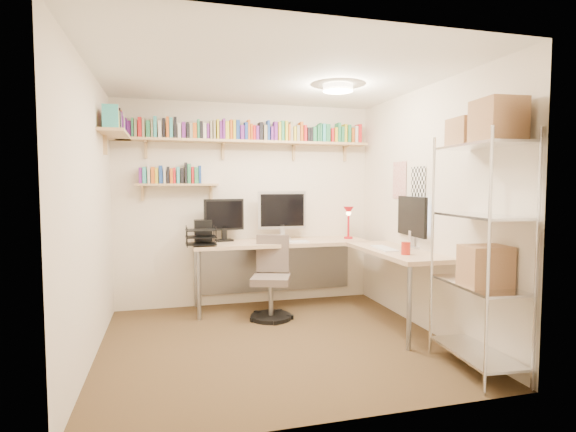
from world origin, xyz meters
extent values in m
plane|color=#402D1B|center=(0.00, 0.00, 0.00)|extent=(3.20, 3.20, 0.00)
cube|color=beige|center=(0.00, 1.50, 1.25)|extent=(3.20, 0.04, 2.50)
cube|color=beige|center=(-1.60, 0.00, 1.25)|extent=(0.04, 3.00, 2.50)
cube|color=beige|center=(1.60, 0.00, 1.25)|extent=(0.04, 3.00, 2.50)
cube|color=beige|center=(0.00, -1.50, 1.25)|extent=(3.20, 0.04, 2.50)
cube|color=white|center=(0.00, 0.00, 2.50)|extent=(3.20, 3.00, 0.04)
cube|color=white|center=(1.59, 0.55, 1.55)|extent=(0.01, 0.30, 0.42)
cube|color=white|center=(1.59, 0.15, 1.50)|extent=(0.01, 0.28, 0.38)
cylinder|color=#FFEAC6|center=(0.70, 0.20, 2.46)|extent=(0.30, 0.30, 0.06)
cube|color=#D4B577|center=(0.00, 1.38, 2.02)|extent=(3.05, 0.25, 0.03)
cube|color=#D4B577|center=(-1.48, 0.95, 2.02)|extent=(0.25, 1.00, 0.03)
cube|color=#D4B577|center=(-0.85, 1.40, 1.50)|extent=(0.95, 0.20, 0.02)
cube|color=#D4B577|center=(-1.20, 1.44, 1.95)|extent=(0.03, 0.20, 0.20)
cube|color=#D4B577|center=(-0.30, 1.44, 1.95)|extent=(0.03, 0.20, 0.20)
cube|color=#D4B577|center=(0.60, 1.44, 1.95)|extent=(0.03, 0.20, 0.20)
cube|color=#D4B577|center=(1.30, 1.44, 1.95)|extent=(0.03, 0.20, 0.20)
cube|color=gold|center=(-1.46, 1.38, 2.15)|extent=(0.04, 0.12, 0.22)
cube|color=#6A2283|center=(-1.41, 1.38, 2.14)|extent=(0.03, 0.13, 0.21)
cube|color=#6A2283|center=(-1.37, 1.38, 2.13)|extent=(0.04, 0.12, 0.18)
cube|color=#2B8253|center=(-1.34, 1.38, 2.14)|extent=(0.02, 0.15, 0.22)
cube|color=gray|center=(-1.30, 1.38, 2.14)|extent=(0.03, 0.14, 0.21)
cube|color=red|center=(-1.26, 1.38, 2.15)|extent=(0.04, 0.15, 0.23)
cube|color=gray|center=(-1.22, 1.38, 2.15)|extent=(0.03, 0.15, 0.23)
cube|color=#2B8253|center=(-1.17, 1.38, 2.13)|extent=(0.04, 0.14, 0.19)
cube|color=gray|center=(-1.12, 1.38, 2.14)|extent=(0.02, 0.11, 0.21)
cube|color=#3AADAE|center=(-1.09, 1.38, 2.16)|extent=(0.04, 0.13, 0.25)
cube|color=beige|center=(-1.04, 1.38, 2.13)|extent=(0.04, 0.14, 0.20)
cube|color=black|center=(-0.99, 1.38, 2.15)|extent=(0.03, 0.12, 0.23)
cube|color=#CD5918|center=(-0.95, 1.38, 2.16)|extent=(0.03, 0.14, 0.24)
cube|color=#3AADAE|center=(-0.91, 1.38, 2.15)|extent=(0.03, 0.12, 0.24)
cube|color=black|center=(-0.87, 1.38, 2.16)|extent=(0.03, 0.13, 0.25)
cube|color=beige|center=(-0.82, 1.38, 2.12)|extent=(0.04, 0.12, 0.18)
cube|color=#6A2283|center=(-0.77, 1.38, 2.13)|extent=(0.04, 0.12, 0.19)
cube|color=black|center=(-0.72, 1.38, 2.13)|extent=(0.03, 0.14, 0.19)
cube|color=gray|center=(-0.69, 1.38, 2.12)|extent=(0.03, 0.13, 0.17)
cube|color=#CD5918|center=(-0.64, 1.38, 2.13)|extent=(0.04, 0.12, 0.19)
cube|color=#2B8253|center=(-0.60, 1.38, 2.15)|extent=(0.03, 0.12, 0.23)
cube|color=black|center=(-0.57, 1.38, 2.14)|extent=(0.03, 0.14, 0.21)
cube|color=beige|center=(-0.53, 1.38, 2.13)|extent=(0.04, 0.13, 0.19)
cube|color=#6A2283|center=(-0.49, 1.38, 2.13)|extent=(0.03, 0.11, 0.18)
cube|color=gray|center=(-0.45, 1.38, 2.14)|extent=(0.02, 0.14, 0.22)
cube|color=gray|center=(-0.41, 1.38, 2.15)|extent=(0.03, 0.13, 0.23)
cube|color=gold|center=(-0.37, 1.38, 2.15)|extent=(0.03, 0.12, 0.24)
cube|color=#6A2283|center=(-0.34, 1.38, 2.14)|extent=(0.03, 0.11, 0.22)
cube|color=#6A2283|center=(-0.30, 1.38, 2.16)|extent=(0.03, 0.15, 0.25)
cube|color=gold|center=(-0.26, 1.38, 2.14)|extent=(0.04, 0.15, 0.22)
cube|color=#CD5918|center=(-0.22, 1.38, 2.15)|extent=(0.03, 0.14, 0.24)
cube|color=gold|center=(-0.18, 1.38, 2.15)|extent=(0.03, 0.12, 0.24)
cube|color=navy|center=(-0.13, 1.38, 2.15)|extent=(0.04, 0.11, 0.24)
cube|color=#6A2283|center=(-0.08, 1.38, 2.12)|extent=(0.04, 0.15, 0.18)
cube|color=navy|center=(-0.04, 1.38, 2.14)|extent=(0.03, 0.13, 0.21)
cube|color=#CD5918|center=(0.00, 1.38, 2.16)|extent=(0.03, 0.12, 0.24)
cube|color=#CD5918|center=(0.03, 1.38, 2.13)|extent=(0.02, 0.12, 0.20)
cube|color=red|center=(0.06, 1.38, 2.13)|extent=(0.03, 0.15, 0.18)
cube|color=#6A2283|center=(0.10, 1.38, 2.12)|extent=(0.04, 0.12, 0.18)
cube|color=black|center=(0.15, 1.38, 2.15)|extent=(0.04, 0.15, 0.22)
cube|color=gray|center=(0.20, 1.38, 2.13)|extent=(0.04, 0.14, 0.19)
cube|color=navy|center=(0.24, 1.38, 2.16)|extent=(0.03, 0.12, 0.25)
cube|color=#6A2283|center=(0.28, 1.38, 2.12)|extent=(0.03, 0.14, 0.17)
cube|color=#6A2283|center=(0.33, 1.38, 2.15)|extent=(0.04, 0.11, 0.24)
cube|color=gold|center=(0.38, 1.38, 2.15)|extent=(0.03, 0.12, 0.23)
cube|color=#2B8253|center=(0.42, 1.38, 2.16)|extent=(0.04, 0.12, 0.25)
cube|color=gold|center=(0.47, 1.38, 2.16)|extent=(0.03, 0.13, 0.25)
cube|color=#CD5918|center=(0.50, 1.38, 2.14)|extent=(0.02, 0.13, 0.21)
cube|color=gray|center=(0.53, 1.38, 2.16)|extent=(0.04, 0.11, 0.24)
cube|color=gold|center=(0.58, 1.38, 2.13)|extent=(0.03, 0.12, 0.18)
cube|color=gray|center=(0.62, 1.38, 2.13)|extent=(0.04, 0.11, 0.20)
cube|color=#CD5918|center=(0.66, 1.38, 2.16)|extent=(0.03, 0.14, 0.24)
cube|color=red|center=(0.71, 1.38, 2.14)|extent=(0.03, 0.14, 0.20)
cube|color=black|center=(0.75, 1.38, 2.12)|extent=(0.03, 0.14, 0.18)
cube|color=black|center=(0.79, 1.38, 2.12)|extent=(0.03, 0.12, 0.18)
cube|color=#2B8253|center=(0.83, 1.38, 2.13)|extent=(0.04, 0.11, 0.19)
cube|color=#2B8253|center=(0.88, 1.38, 2.14)|extent=(0.03, 0.11, 0.21)
cube|color=#2B8253|center=(0.91, 1.38, 2.15)|extent=(0.02, 0.13, 0.24)
cube|color=#3AADAE|center=(0.96, 1.38, 2.15)|extent=(0.04, 0.13, 0.23)
cube|color=#2B8253|center=(0.99, 1.38, 2.15)|extent=(0.03, 0.14, 0.23)
cube|color=#2B8253|center=(1.03, 1.38, 2.15)|extent=(0.03, 0.11, 0.23)
cube|color=red|center=(1.07, 1.38, 2.12)|extent=(0.04, 0.12, 0.18)
cube|color=gold|center=(1.12, 1.38, 2.13)|extent=(0.03, 0.14, 0.19)
cube|color=#2B8253|center=(1.16, 1.38, 2.16)|extent=(0.03, 0.13, 0.25)
cube|color=#2B8253|center=(1.21, 1.38, 2.14)|extent=(0.04, 0.12, 0.20)
cube|color=gold|center=(1.25, 1.38, 2.15)|extent=(0.03, 0.12, 0.24)
cube|color=#2B8253|center=(1.30, 1.38, 2.15)|extent=(0.04, 0.14, 0.23)
cube|color=#CD5918|center=(1.34, 1.38, 2.13)|extent=(0.03, 0.14, 0.19)
cube|color=beige|center=(1.39, 1.38, 2.14)|extent=(0.04, 0.15, 0.22)
cube|color=red|center=(1.44, 1.38, 2.15)|extent=(0.04, 0.13, 0.24)
cube|color=#3AADAE|center=(-1.48, 0.52, 2.15)|extent=(0.15, 0.03, 0.22)
cube|color=gold|center=(-1.48, 0.56, 2.12)|extent=(0.11, 0.04, 0.18)
cube|color=gold|center=(-1.48, 0.60, 2.12)|extent=(0.15, 0.03, 0.18)
cube|color=#CD5918|center=(-1.48, 0.64, 2.15)|extent=(0.12, 0.02, 0.23)
cube|color=red|center=(-1.48, 0.68, 2.14)|extent=(0.12, 0.02, 0.22)
cube|color=#6A2283|center=(-1.48, 0.72, 2.14)|extent=(0.11, 0.04, 0.22)
cube|color=navy|center=(-1.48, 0.76, 2.13)|extent=(0.12, 0.03, 0.20)
cube|color=black|center=(-1.48, 0.80, 2.15)|extent=(0.13, 0.03, 0.24)
cube|color=#CD5918|center=(-1.48, 0.84, 2.12)|extent=(0.12, 0.04, 0.18)
cube|color=beige|center=(-1.48, 0.89, 2.14)|extent=(0.13, 0.03, 0.21)
cube|color=navy|center=(-1.48, 0.92, 2.13)|extent=(0.11, 0.03, 0.19)
cube|color=#6A2283|center=(-1.48, 0.96, 2.15)|extent=(0.14, 0.03, 0.22)
cube|color=#CD5918|center=(-1.48, 1.00, 2.16)|extent=(0.13, 0.03, 0.24)
cube|color=#2B8253|center=(-1.48, 1.04, 2.13)|extent=(0.11, 0.03, 0.19)
cube|color=#6A2283|center=(-1.48, 1.08, 2.13)|extent=(0.14, 0.03, 0.20)
cube|color=gray|center=(-1.48, 1.12, 2.13)|extent=(0.14, 0.03, 0.19)
cube|color=beige|center=(-1.48, 1.16, 2.16)|extent=(0.15, 0.03, 0.24)
cube|color=black|center=(-1.48, 1.19, 2.15)|extent=(0.12, 0.03, 0.23)
cube|color=red|center=(-1.48, 1.24, 2.13)|extent=(0.13, 0.04, 0.18)
cube|color=navy|center=(-1.48, 1.29, 2.13)|extent=(0.13, 0.04, 0.18)
cube|color=red|center=(-1.48, 1.34, 2.14)|extent=(0.15, 0.03, 0.21)
cube|color=#6A2283|center=(-1.48, 1.38, 2.14)|extent=(0.14, 0.02, 0.20)
cube|color=#6A2283|center=(-1.26, 1.40, 1.60)|extent=(0.03, 0.11, 0.18)
cube|color=#3AADAE|center=(-1.22, 1.40, 1.61)|extent=(0.04, 0.11, 0.19)
cube|color=beige|center=(-1.17, 1.40, 1.63)|extent=(0.03, 0.14, 0.23)
cube|color=#CD5918|center=(-1.12, 1.40, 1.61)|extent=(0.04, 0.15, 0.19)
cube|color=gold|center=(-1.08, 1.40, 1.60)|extent=(0.03, 0.12, 0.18)
cube|color=navy|center=(-1.04, 1.40, 1.62)|extent=(0.04, 0.13, 0.21)
cube|color=beige|center=(-0.99, 1.40, 1.62)|extent=(0.03, 0.11, 0.21)
cube|color=black|center=(-0.95, 1.40, 1.61)|extent=(0.03, 0.13, 0.20)
cube|color=#CD5918|center=(-0.92, 1.40, 1.60)|extent=(0.03, 0.14, 0.18)
cube|color=red|center=(-0.88, 1.40, 1.61)|extent=(0.02, 0.11, 0.19)
cube|color=#3AADAE|center=(-0.84, 1.40, 1.61)|extent=(0.03, 0.12, 0.20)
cube|color=black|center=(-0.80, 1.40, 1.60)|extent=(0.04, 0.12, 0.18)
cube|color=black|center=(-0.75, 1.40, 1.64)|extent=(0.03, 0.14, 0.25)
cube|color=#2B8253|center=(-0.71, 1.40, 1.63)|extent=(0.04, 0.13, 0.23)
cube|color=red|center=(-0.67, 1.40, 1.61)|extent=(0.03, 0.12, 0.20)
cube|color=#2B8253|center=(-0.63, 1.40, 1.61)|extent=(0.04, 0.15, 0.19)
cube|color=navy|center=(-0.59, 1.40, 1.62)|extent=(0.03, 0.12, 0.21)
cube|color=#CFAD86|center=(0.35, 1.18, 0.80)|extent=(2.10, 0.66, 0.04)
cube|color=#CFAD86|center=(1.40, 0.15, 0.80)|extent=(0.66, 1.44, 0.04)
cylinder|color=gray|center=(-0.65, 0.90, 0.39)|extent=(0.04, 0.04, 0.77)
cylinder|color=gray|center=(-0.65, 1.46, 0.39)|extent=(0.04, 0.04, 0.77)
cylinder|color=gray|center=(1.68, 1.46, 0.39)|extent=(0.04, 0.04, 0.77)
cylinder|color=gray|center=(1.12, -0.51, 0.39)|extent=(0.04, 0.04, 0.77)
cylinder|color=gray|center=(1.68, -0.51, 0.39)|extent=(0.04, 0.04, 0.77)
cube|color=gray|center=(0.35, 1.47, 0.44)|extent=(1.99, 0.02, 0.61)
cube|color=silver|center=(0.41, 1.31, 1.18)|extent=(0.61, 0.03, 0.46)
cube|color=black|center=(0.41, 1.29, 1.18)|extent=(0.55, 0.00, 0.40)
cube|color=black|center=(-0.31, 1.31, 1.14)|extent=(0.49, 0.03, 0.38)
cube|color=black|center=(1.56, 0.21, 1.16)|extent=(0.03, 0.64, 0.42)
cube|color=white|center=(1.53, 0.21, 1.16)|extent=(0.00, 0.58, 0.36)
cube|color=white|center=(0.41, 0.98, 0.83)|extent=(0.46, 0.14, 0.02)
cube|color=white|center=(1.24, 0.21, 0.83)|extent=(0.14, 0.44, 0.02)
cylinder|color=#B30F1A|center=(1.24, 1.18, 0.83)|extent=(0.11, 0.11, 0.02)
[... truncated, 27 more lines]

